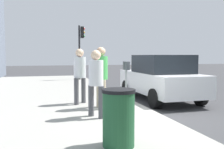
{
  "coord_description": "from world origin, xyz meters",
  "views": [
    {
      "loc": [
        -6.29,
        3.11,
        1.74
      ],
      "look_at": [
        0.8,
        1.12,
        1.19
      ],
      "focal_mm": 40.24,
      "sensor_mm": 36.0,
      "label": 1
    }
  ],
  "objects_px": {
    "traffic_signal": "(81,43)",
    "pedestrian_bystander": "(96,78)",
    "pedestrian_at_meter": "(101,72)",
    "parked_sedan_near": "(160,77)",
    "trash_bin": "(119,118)",
    "parking_officer": "(80,71)",
    "parking_meter": "(126,74)"
  },
  "relations": [
    {
      "from": "parking_officer",
      "to": "traffic_signal",
      "type": "xyz_separation_m",
      "value": [
        8.56,
        -1.35,
        1.34
      ]
    },
    {
      "from": "parking_meter",
      "to": "parked_sedan_near",
      "type": "xyz_separation_m",
      "value": [
        1.53,
        -1.93,
        -0.27
      ]
    },
    {
      "from": "pedestrian_at_meter",
      "to": "trash_bin",
      "type": "xyz_separation_m",
      "value": [
        -3.22,
        0.44,
        -0.6
      ]
    },
    {
      "from": "parking_officer",
      "to": "traffic_signal",
      "type": "bearing_deg",
      "value": 125.67
    },
    {
      "from": "pedestrian_at_meter",
      "to": "trash_bin",
      "type": "relative_size",
      "value": 1.83
    },
    {
      "from": "parked_sedan_near",
      "to": "traffic_signal",
      "type": "xyz_separation_m",
      "value": [
        7.88,
        1.9,
        1.68
      ]
    },
    {
      "from": "parking_officer",
      "to": "trash_bin",
      "type": "bearing_deg",
      "value": -44.42
    },
    {
      "from": "traffic_signal",
      "to": "pedestrian_bystander",
      "type": "bearing_deg",
      "value": 173.38
    },
    {
      "from": "parking_meter",
      "to": "parked_sedan_near",
      "type": "height_order",
      "value": "parked_sedan_near"
    },
    {
      "from": "parked_sedan_near",
      "to": "trash_bin",
      "type": "height_order",
      "value": "parked_sedan_near"
    },
    {
      "from": "parking_meter",
      "to": "traffic_signal",
      "type": "distance_m",
      "value": 9.52
    },
    {
      "from": "parking_meter",
      "to": "pedestrian_at_meter",
      "type": "relative_size",
      "value": 0.76
    },
    {
      "from": "pedestrian_at_meter",
      "to": "parked_sedan_near",
      "type": "relative_size",
      "value": 0.42
    },
    {
      "from": "pedestrian_at_meter",
      "to": "trash_bin",
      "type": "bearing_deg",
      "value": -104.65
    },
    {
      "from": "parking_meter",
      "to": "parking_officer",
      "type": "relative_size",
      "value": 0.77
    },
    {
      "from": "trash_bin",
      "to": "pedestrian_bystander",
      "type": "bearing_deg",
      "value": -1.6
    },
    {
      "from": "parking_meter",
      "to": "trash_bin",
      "type": "relative_size",
      "value": 1.4
    },
    {
      "from": "pedestrian_bystander",
      "to": "pedestrian_at_meter",
      "type": "bearing_deg",
      "value": 38.22
    },
    {
      "from": "pedestrian_at_meter",
      "to": "pedestrian_bystander",
      "type": "distance_m",
      "value": 1.14
    },
    {
      "from": "parking_officer",
      "to": "parked_sedan_near",
      "type": "xyz_separation_m",
      "value": [
        0.67,
        -3.25,
        -0.34
      ]
    },
    {
      "from": "parking_meter",
      "to": "parking_officer",
      "type": "xyz_separation_m",
      "value": [
        0.86,
        1.32,
        0.07
      ]
    },
    {
      "from": "parking_meter",
      "to": "parked_sedan_near",
      "type": "distance_m",
      "value": 2.47
    },
    {
      "from": "parking_meter",
      "to": "pedestrian_bystander",
      "type": "distance_m",
      "value": 1.62
    },
    {
      "from": "parked_sedan_near",
      "to": "trash_bin",
      "type": "distance_m",
      "value": 5.74
    },
    {
      "from": "parking_officer",
      "to": "trash_bin",
      "type": "xyz_separation_m",
      "value": [
        -4.1,
        -0.07,
        -0.58
      ]
    },
    {
      "from": "pedestrian_at_meter",
      "to": "parked_sedan_near",
      "type": "height_order",
      "value": "pedestrian_at_meter"
    },
    {
      "from": "traffic_signal",
      "to": "trash_bin",
      "type": "height_order",
      "value": "traffic_signal"
    },
    {
      "from": "parking_meter",
      "to": "parked_sedan_near",
      "type": "bearing_deg",
      "value": -51.56
    },
    {
      "from": "pedestrian_at_meter",
      "to": "parking_officer",
      "type": "relative_size",
      "value": 1.02
    },
    {
      "from": "parking_meter",
      "to": "trash_bin",
      "type": "bearing_deg",
      "value": 158.8
    },
    {
      "from": "pedestrian_at_meter",
      "to": "pedestrian_bystander",
      "type": "xyz_separation_m",
      "value": [
        -1.07,
        0.38,
        -0.09
      ]
    },
    {
      "from": "trash_bin",
      "to": "parked_sedan_near",
      "type": "bearing_deg",
      "value": -33.72
    }
  ]
}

